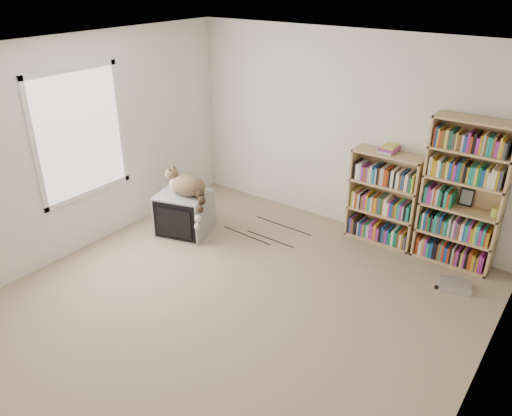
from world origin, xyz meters
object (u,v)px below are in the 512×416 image
Objects in this scene: cat at (189,190)px; bookcase_short at (384,201)px; crt_tv at (185,213)px; dvd_player at (455,285)px; bookcase_tall at (463,198)px.

cat is 2.41m from bookcase_short.
crt_tv is 2.52m from bookcase_short.
dvd_player is at bearing 4.74° from cat.
crt_tv is at bearing -156.61° from bookcase_tall.
bookcase_tall is at bearing 15.28° from cat.
bookcase_tall is 0.98m from dvd_player.
cat is at bearing -29.39° from crt_tv.
bookcase_short is at bearing 15.13° from crt_tv.
crt_tv is 1.02× the size of cat.
crt_tv is 2.32× the size of dvd_player.
bookcase_tall reaches higher than bookcase_short.
bookcase_tall reaches higher than crt_tv.
cat is 2.27× the size of dvd_player.
crt_tv is 0.66× the size of bookcase_short.
cat reaches higher than crt_tv.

